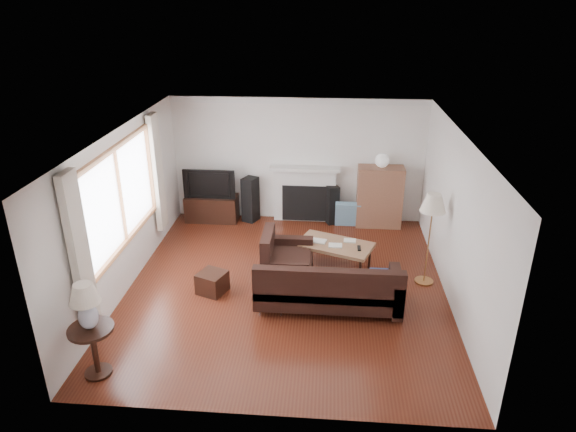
# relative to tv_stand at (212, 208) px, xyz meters

# --- Properties ---
(room) EXTENTS (5.10, 5.60, 2.54)m
(room) POSITION_rel_tv_stand_xyz_m (1.74, -2.48, 0.99)
(room) COLOR #562113
(room) RESTS_ON ground
(window) EXTENTS (0.12, 2.74, 1.54)m
(window) POSITION_rel_tv_stand_xyz_m (-0.71, -2.68, 1.29)
(window) COLOR brown
(window) RESTS_ON room
(curtain_near) EXTENTS (0.10, 0.35, 2.10)m
(curtain_near) POSITION_rel_tv_stand_xyz_m (-0.66, -4.20, 1.14)
(curtain_near) COLOR silver
(curtain_near) RESTS_ON room
(curtain_far) EXTENTS (0.10, 0.35, 2.10)m
(curtain_far) POSITION_rel_tv_stand_xyz_m (-0.66, -1.16, 1.14)
(curtain_far) COLOR silver
(curtain_far) RESTS_ON room
(fireplace) EXTENTS (1.40, 0.26, 1.15)m
(fireplace) POSITION_rel_tv_stand_xyz_m (1.89, 0.16, 0.31)
(fireplace) COLOR white
(fireplace) RESTS_ON room
(tv_stand) EXTENTS (1.05, 0.47, 0.53)m
(tv_stand) POSITION_rel_tv_stand_xyz_m (0.00, 0.00, 0.00)
(tv_stand) COLOR black
(tv_stand) RESTS_ON ground
(television) EXTENTS (1.04, 0.14, 0.60)m
(television) POSITION_rel_tv_stand_xyz_m (0.00, 0.00, 0.56)
(television) COLOR black
(television) RESTS_ON tv_stand
(speaker_left) EXTENTS (0.36, 0.39, 0.92)m
(speaker_left) POSITION_rel_tv_stand_xyz_m (0.80, 0.04, 0.20)
(speaker_left) COLOR black
(speaker_left) RESTS_ON ground
(speaker_right) EXTENTS (0.31, 0.33, 0.79)m
(speaker_right) POSITION_rel_tv_stand_xyz_m (2.45, 0.07, 0.13)
(speaker_right) COLOR black
(speaker_right) RESTS_ON ground
(bookshelf) EXTENTS (0.89, 0.42, 1.22)m
(bookshelf) POSITION_rel_tv_stand_xyz_m (3.38, 0.03, 0.35)
(bookshelf) COLOR brown
(bookshelf) RESTS_ON ground
(globe_lamp) EXTENTS (0.27, 0.27, 0.27)m
(globe_lamp) POSITION_rel_tv_stand_xyz_m (3.38, 0.03, 1.09)
(globe_lamp) COLOR white
(globe_lamp) RESTS_ON bookshelf
(sectional_sofa) EXTENTS (2.32, 1.70, 0.75)m
(sectional_sofa) POSITION_rel_tv_stand_xyz_m (2.41, -3.00, 0.11)
(sectional_sofa) COLOR black
(sectional_sofa) RESTS_ON ground
(coffee_table) EXTENTS (1.38, 1.06, 0.48)m
(coffee_table) POSITION_rel_tv_stand_xyz_m (2.51, -1.84, -0.02)
(coffee_table) COLOR #8C6143
(coffee_table) RESTS_ON ground
(footstool) EXTENTS (0.52, 0.52, 0.34)m
(footstool) POSITION_rel_tv_stand_xyz_m (0.60, -2.74, -0.10)
(footstool) COLOR black
(footstool) RESTS_ON ground
(floor_lamp) EXTENTS (0.42, 0.42, 1.54)m
(floor_lamp) POSITION_rel_tv_stand_xyz_m (3.96, -2.17, 0.50)
(floor_lamp) COLOR #A56C39
(floor_lamp) RESTS_ON ground
(side_table) EXTENTS (0.54, 0.54, 0.68)m
(side_table) POSITION_rel_tv_stand_xyz_m (-0.41, -4.71, 0.08)
(side_table) COLOR black
(side_table) RESTS_ON ground
(table_lamp) EXTENTS (0.37, 0.37, 0.59)m
(table_lamp) POSITION_rel_tv_stand_xyz_m (-0.41, -4.71, 0.71)
(table_lamp) COLOR silver
(table_lamp) RESTS_ON side_table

